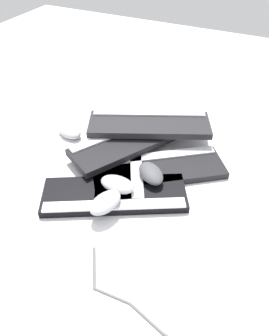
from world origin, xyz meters
name	(u,v)px	position (x,y,z in m)	size (l,w,h in m)	color
ground_plane	(144,195)	(0.00, 0.00, 0.00)	(3.20, 3.20, 0.00)	white
keyboard_0	(114,195)	(0.05, -0.08, 0.01)	(0.34, 0.46, 0.03)	black
keyboard_1	(159,169)	(-0.12, 0.00, 0.01)	(0.38, 0.44, 0.03)	black
keyboard_2	(120,158)	(-0.11, -0.14, 0.01)	(0.46, 0.34, 0.03)	black
keyboard_3	(130,141)	(-0.19, -0.14, 0.04)	(0.46, 0.35, 0.03)	black
keyboard_4	(149,124)	(-0.27, -0.10, 0.07)	(0.32, 0.46, 0.03)	#232326
mouse_0	(105,202)	(0.12, -0.07, 0.05)	(0.11, 0.07, 0.04)	#B7B7BC
mouse_1	(117,184)	(0.04, -0.07, 0.05)	(0.11, 0.07, 0.04)	#B7B7BC
mouse_2	(151,173)	(-0.05, 0.00, 0.05)	(0.11, 0.07, 0.04)	#4C4C51
mouse_3	(70,132)	(-0.17, -0.39, 0.02)	(0.11, 0.07, 0.04)	#B7B7BC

